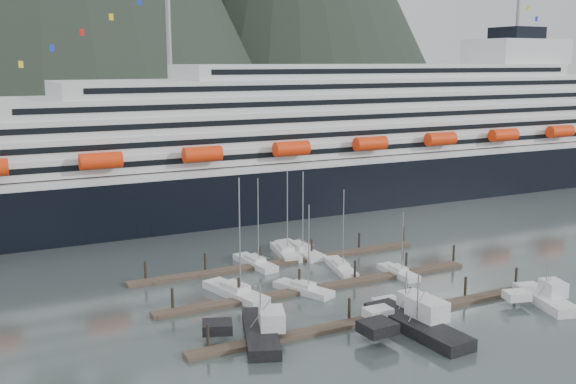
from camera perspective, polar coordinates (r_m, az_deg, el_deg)
name	(u,v)px	position (r m, az deg, el deg)	size (l,w,h in m)	color
ground	(364,290)	(94.22, 6.49, -8.24)	(1600.00, 1600.00, 0.00)	#495656
cruise_ship	(345,146)	(152.65, 4.82, 3.86)	(210.00, 30.40, 50.30)	black
dock_near	(375,318)	(83.79, 7.39, -10.54)	(48.18, 2.28, 3.20)	#3F3528
dock_mid	(322,287)	(94.14, 2.94, -8.00)	(48.18, 2.28, 3.20)	#3F3528
dock_far	(281,262)	(105.09, -0.57, -5.94)	(48.18, 2.28, 3.20)	#3F3528
sailboat_b	(235,293)	(91.40, -4.47, -8.51)	(5.73, 11.70, 16.80)	silver
sailboat_c	(303,289)	(92.58, 1.31, -8.25)	(5.83, 9.25, 12.77)	silver
sailboat_d	(341,268)	(102.29, 4.48, -6.40)	(4.44, 10.16, 12.93)	silver
sailboat_e	(255,263)	(104.25, -2.79, -6.03)	(3.74, 9.84, 14.22)	silver
sailboat_f	(286,253)	(109.59, -0.19, -5.15)	(4.73, 10.27, 14.45)	silver
sailboat_g	(299,251)	(110.60, 0.94, -5.00)	(3.51, 11.89, 14.30)	silver
sailboat_h	(398,273)	(100.95, 9.32, -6.76)	(2.33, 7.94, 10.04)	silver
trawler_a	(259,331)	(78.02, -2.45, -11.65)	(10.49, 13.28, 7.06)	black
trawler_b	(404,313)	(84.46, 9.82, -10.02)	(7.94, 10.42, 6.71)	silver
trawler_c	(416,324)	(80.95, 10.75, -10.93)	(10.92, 15.44, 7.79)	black
trawler_d	(544,298)	(94.33, 20.86, -8.36)	(8.62, 11.17, 6.34)	silver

